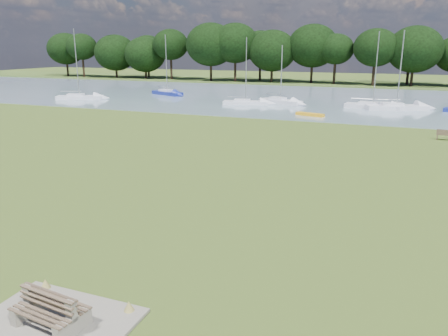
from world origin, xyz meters
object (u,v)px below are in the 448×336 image
(riverbank_bench, at_px, (446,135))
(sailboat_2, at_px, (79,96))
(sailboat_6, at_px, (245,101))
(bench_pair, at_px, (50,310))
(sailboat_3, at_px, (396,106))
(sailboat_4, at_px, (280,100))
(sailboat_7, at_px, (167,92))
(sailboat_1, at_px, (372,105))
(kayak, at_px, (310,114))

(riverbank_bench, distance_m, sailboat_2, 47.75)
(sailboat_6, bearing_deg, bench_pair, -91.20)
(sailboat_2, height_order, sailboat_3, sailboat_2)
(sailboat_4, bearing_deg, sailboat_6, -126.71)
(sailboat_4, height_order, sailboat_7, sailboat_7)
(sailboat_2, distance_m, sailboat_7, 13.30)
(sailboat_1, bearing_deg, sailboat_4, -174.58)
(sailboat_2, bearing_deg, kayak, -29.89)
(sailboat_1, bearing_deg, kayak, -116.38)
(sailboat_4, bearing_deg, sailboat_1, 19.22)
(kayak, relative_size, sailboat_3, 0.35)
(riverbank_bench, relative_size, sailboat_4, 0.20)
(sailboat_6, bearing_deg, sailboat_7, 142.86)
(riverbank_bench, distance_m, sailboat_4, 25.59)
(sailboat_7, bearing_deg, sailboat_3, 15.98)
(sailboat_6, bearing_deg, sailboat_4, 18.03)
(kayak, height_order, sailboat_4, sailboat_4)
(sailboat_2, distance_m, sailboat_3, 42.56)
(sailboat_3, xyz_separation_m, sailboat_6, (-18.37, -1.68, -0.10))
(riverbank_bench, bearing_deg, kayak, 152.70)
(sailboat_2, bearing_deg, bench_pair, -75.83)
(sailboat_2, distance_m, sailboat_4, 28.52)
(bench_pair, distance_m, riverbank_bench, 33.28)
(riverbank_bench, xyz_separation_m, sailboat_6, (-22.31, 15.44, 0.01))
(kayak, bearing_deg, sailboat_2, -169.23)
(sailboat_3, bearing_deg, kayak, -155.38)
(sailboat_1, distance_m, sailboat_6, 15.78)
(kayak, bearing_deg, sailboat_1, 72.16)
(sailboat_6, bearing_deg, sailboat_3, -8.23)
(sailboat_4, bearing_deg, sailboat_3, 18.65)
(sailboat_1, height_order, sailboat_3, sailboat_3)
(kayak, bearing_deg, sailboat_4, 138.15)
(riverbank_bench, height_order, sailboat_7, sailboat_7)
(sailboat_6, xyz_separation_m, sailboat_7, (-15.11, 6.63, 0.09))
(sailboat_1, distance_m, sailboat_2, 39.90)
(bench_pair, bearing_deg, sailboat_7, 122.01)
(kayak, xyz_separation_m, sailboat_1, (5.96, 8.70, 0.31))
(riverbank_bench, relative_size, sailboat_6, 0.18)
(kayak, relative_size, sailboat_2, 0.33)
(sailboat_3, bearing_deg, sailboat_1, 154.77)
(sailboat_6, bearing_deg, sailboat_1, -6.38)
(sailboat_4, relative_size, sailboat_7, 0.83)
(sailboat_7, bearing_deg, sailboat_6, 0.70)
(bench_pair, xyz_separation_m, sailboat_3, (8.29, 48.07, 0.04))
(bench_pair, height_order, sailboat_4, sailboat_4)
(sailboat_2, relative_size, sailboat_4, 1.30)
(bench_pair, height_order, sailboat_1, sailboat_1)
(kayak, height_order, sailboat_7, sailboat_7)
(riverbank_bench, distance_m, sailboat_6, 27.13)
(sailboat_2, bearing_deg, sailboat_7, 24.58)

